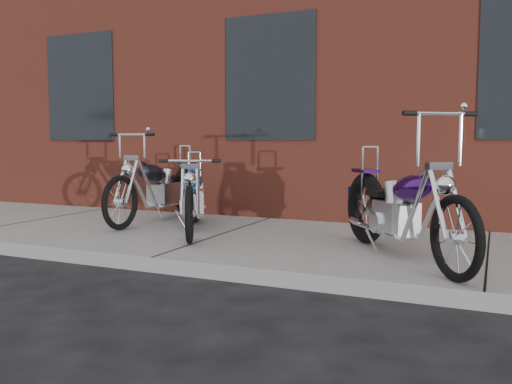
% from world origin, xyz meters
% --- Properties ---
extents(ground, '(120.00, 120.00, 0.00)m').
position_xyz_m(ground, '(0.00, 0.00, 0.00)').
color(ground, black).
rests_on(ground, ground).
extents(sidewalk, '(22.00, 3.00, 0.15)m').
position_xyz_m(sidewalk, '(0.00, 1.50, 0.07)').
color(sidewalk, slate).
rests_on(sidewalk, ground).
extents(building_brick, '(22.00, 10.00, 8.00)m').
position_xyz_m(building_brick, '(0.00, 8.00, 4.00)').
color(building_brick, brown).
rests_on(building_brick, ground).
extents(chopper_purple, '(1.57, 2.04, 1.38)m').
position_xyz_m(chopper_purple, '(2.22, 0.97, 0.59)').
color(chopper_purple, black).
rests_on(chopper_purple, sidewalk).
extents(chopper_blue, '(1.16, 2.04, 0.98)m').
position_xyz_m(chopper_blue, '(-0.44, 1.54, 0.56)').
color(chopper_blue, black).
rests_on(chopper_blue, sidewalk).
extents(chopper_third, '(0.60, 2.45, 1.24)m').
position_xyz_m(chopper_third, '(-1.33, 2.15, 0.59)').
color(chopper_third, black).
rests_on(chopper_third, sidewalk).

